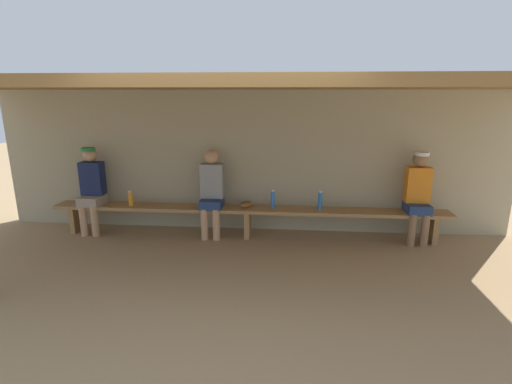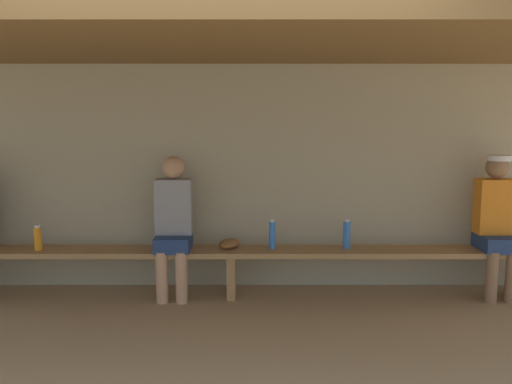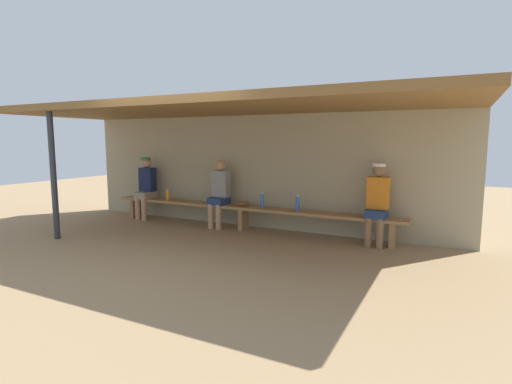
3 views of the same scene
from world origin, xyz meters
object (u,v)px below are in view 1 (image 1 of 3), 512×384
at_px(player_leftmost, 92,186).
at_px(baseball_glove_worn, 246,204).
at_px(player_near_post, 212,190).
at_px(bench, 247,212).
at_px(water_bottle_green, 320,200).
at_px(water_bottle_orange, 131,199).
at_px(water_bottle_blue, 273,199).
at_px(player_in_red, 418,193).

bearing_deg(player_leftmost, baseball_glove_worn, 0.79).
bearing_deg(player_leftmost, player_near_post, -0.01).
distance_m(bench, water_bottle_green, 1.11).
relative_size(player_near_post, water_bottle_green, 4.76).
distance_m(bench, water_bottle_orange, 1.82).
bearing_deg(water_bottle_blue, player_leftmost, -179.41).
xyz_separation_m(player_near_post, water_bottle_orange, (-1.27, -0.04, -0.16)).
height_order(player_in_red, water_bottle_orange, player_in_red).
relative_size(player_near_post, water_bottle_blue, 4.76).
bearing_deg(water_bottle_green, player_in_red, -1.47).
xyz_separation_m(player_in_red, water_bottle_blue, (-2.10, 0.03, -0.15)).
bearing_deg(baseball_glove_worn, water_bottle_blue, 124.52).
bearing_deg(bench, water_bottle_green, 2.06).
bearing_deg(player_near_post, player_leftmost, 179.99).
relative_size(bench, water_bottle_blue, 21.41).
height_order(player_in_red, player_leftmost, same).
xyz_separation_m(bench, player_in_red, (2.49, 0.00, 0.36)).
xyz_separation_m(water_bottle_green, water_bottle_orange, (-2.90, -0.07, -0.02)).
distance_m(player_near_post, water_bottle_blue, 0.94).
bearing_deg(water_bottle_blue, player_near_post, -178.18).
bearing_deg(bench, baseball_glove_worn, 119.55).
bearing_deg(player_in_red, bench, -179.92).
xyz_separation_m(water_bottle_blue, water_bottle_orange, (-2.19, -0.07, -0.02)).
distance_m(player_leftmost, baseball_glove_worn, 2.43).
bearing_deg(water_bottle_green, bench, -177.94).
relative_size(water_bottle_blue, baseball_glove_worn, 1.17).
xyz_separation_m(bench, water_bottle_orange, (-1.81, -0.04, 0.19)).
relative_size(water_bottle_green, baseball_glove_worn, 1.17).
relative_size(water_bottle_green, water_bottle_orange, 1.18).
bearing_deg(player_in_red, water_bottle_orange, -179.48).
xyz_separation_m(player_in_red, water_bottle_green, (-1.39, 0.04, -0.15)).
bearing_deg(player_leftmost, water_bottle_blue, 0.59).
bearing_deg(bench, player_near_post, 179.67).
distance_m(water_bottle_blue, baseball_glove_worn, 0.42).
height_order(water_bottle_blue, baseball_glove_worn, water_bottle_blue).
xyz_separation_m(player_near_post, water_bottle_green, (1.63, 0.04, -0.14)).
distance_m(player_in_red, water_bottle_green, 1.40).
bearing_deg(water_bottle_orange, player_in_red, 0.52).
xyz_separation_m(player_near_post, player_leftmost, (-1.90, 0.00, 0.02)).
height_order(player_near_post, baseball_glove_worn, player_near_post).
bearing_deg(water_bottle_orange, player_leftmost, 176.44).
xyz_separation_m(bench, water_bottle_blue, (0.39, 0.03, 0.21)).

